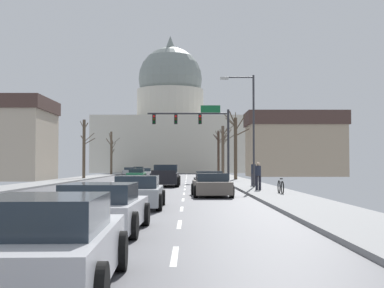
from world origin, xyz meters
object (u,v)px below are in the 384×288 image
at_px(sedan_near_04, 138,193).
at_px(bicycle_parked, 281,187).
at_px(sedan_oncoming_00, 136,175).
at_px(street_lamp_right, 249,120).
at_px(sedan_near_05, 102,209).
at_px(pickup_truck_near_01, 166,177).
at_px(pedestrian_01, 253,172).
at_px(sedan_near_06, 46,246).
at_px(sedan_oncoming_02, 130,172).
at_px(pedestrian_00, 258,174).
at_px(sedan_oncoming_01, 145,173).
at_px(sedan_near_02, 209,182).
at_px(sedan_oncoming_03, 139,170).
at_px(sedan_near_00, 164,177).
at_px(sedan_near_03, 212,186).
at_px(signal_gantry, 200,126).

bearing_deg(sedan_near_04, bicycle_parked, 48.23).
bearing_deg(sedan_oncoming_00, sedan_near_04, -84.34).
bearing_deg(street_lamp_right, sedan_near_05, -105.35).
distance_m(pickup_truck_near_01, pedestrian_01, 6.94).
distance_m(sedan_near_06, sedan_oncoming_00, 51.02).
bearing_deg(sedan_oncoming_02, pedestrian_00, -75.00).
bearing_deg(sedan_oncoming_00, sedan_near_05, -85.54).
xyz_separation_m(sedan_near_06, sedan_oncoming_01, (-3.88, 64.00, -0.06)).
xyz_separation_m(sedan_near_02, bicycle_parked, (3.63, -5.56, -0.10)).
xyz_separation_m(pickup_truck_near_01, sedan_oncoming_02, (-7.09, 39.75, -0.18)).
relative_size(street_lamp_right, sedan_oncoming_03, 1.62).
distance_m(sedan_near_02, bicycle_parked, 6.64).
bearing_deg(pickup_truck_near_01, pedestrian_01, -20.51).
xyz_separation_m(sedan_oncoming_02, pedestrian_00, (13.07, -48.76, 0.51)).
bearing_deg(pedestrian_00, sedan_near_06, -103.68).
relative_size(sedan_oncoming_00, pedestrian_01, 2.60).
bearing_deg(sedan_oncoming_00, street_lamp_right, -65.75).
distance_m(pickup_truck_near_01, sedan_oncoming_01, 30.18).
bearing_deg(pedestrian_01, sedan_oncoming_02, 107.85).
distance_m(sedan_near_00, sedan_near_02, 14.21).
bearing_deg(bicycle_parked, sedan_oncoming_01, 104.10).
xyz_separation_m(pickup_truck_near_01, sedan_near_05, (-0.39, -27.81, -0.16)).
bearing_deg(sedan_near_04, sedan_near_06, -89.79).
distance_m(street_lamp_right, sedan_near_00, 13.78).
relative_size(sedan_near_04, sedan_near_06, 1.01).
bearing_deg(sedan_near_00, bicycle_parked, -69.82).
height_order(pedestrian_00, bicycle_parked, pedestrian_00).
relative_size(sedan_near_03, sedan_oncoming_03, 0.91).
distance_m(sedan_near_03, sedan_near_06, 21.39).
height_order(sedan_near_02, sedan_near_06, sedan_near_06).
height_order(street_lamp_right, sedan_near_02, street_lamp_right).
xyz_separation_m(street_lamp_right, sedan_oncoming_02, (-12.99, 44.65, -4.13)).
bearing_deg(sedan_near_04, sedan_near_00, 90.50).
distance_m(pedestrian_00, bicycle_parked, 3.81).
relative_size(sedan_oncoming_02, sedan_oncoming_03, 1.00).
bearing_deg(sedan_near_05, sedan_near_04, 88.39).
bearing_deg(bicycle_parked, sedan_oncoming_03, 101.82).
distance_m(sedan_near_02, pedestrian_00, 3.49).
xyz_separation_m(signal_gantry, sedan_near_00, (-3.27, -3.68, -4.83)).
relative_size(signal_gantry, sedan_near_02, 1.79).
bearing_deg(pickup_truck_near_01, sedan_near_00, 93.59).
relative_size(street_lamp_right, sedan_oncoming_00, 1.67).
bearing_deg(sedan_near_03, street_lamp_right, 70.14).
bearing_deg(sedan_oncoming_03, bicycle_parked, -78.18).
relative_size(sedan_near_06, sedan_oncoming_00, 0.96).
distance_m(sedan_near_03, sedan_oncoming_02, 53.64).
distance_m(sedan_near_02, sedan_oncoming_01, 37.73).
bearing_deg(sedan_oncoming_00, pedestrian_00, -69.11).
bearing_deg(bicycle_parked, pickup_truck_near_01, 117.77).
relative_size(sedan_near_03, sedan_oncoming_00, 0.93).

